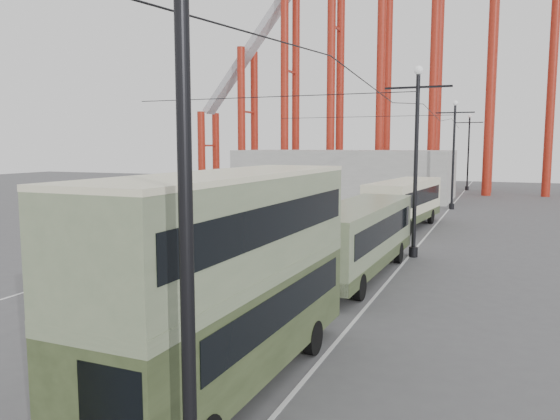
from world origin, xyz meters
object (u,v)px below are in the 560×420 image
at_px(pedestrian, 310,251).
at_px(single_decker_cream, 404,201).
at_px(double_decker_bus, 231,269).
at_px(single_decker_green, 358,236).

bearing_deg(pedestrian, single_decker_cream, -141.70).
bearing_deg(single_decker_cream, double_decker_bus, -82.95).
distance_m(single_decker_green, single_decker_cream, 14.46).
bearing_deg(single_decker_cream, pedestrian, -90.68).
xyz_separation_m(single_decker_green, pedestrian, (-2.15, 0.04, -0.80)).
distance_m(double_decker_bus, single_decker_green, 11.68).
height_order(single_decker_green, pedestrian, single_decker_green).
height_order(double_decker_bus, pedestrian, double_decker_bus).
distance_m(double_decker_bus, single_decker_cream, 26.10).
bearing_deg(single_decker_cream, single_decker_green, -82.18).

